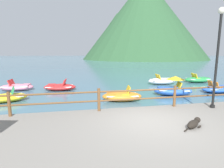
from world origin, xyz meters
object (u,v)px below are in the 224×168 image
(lamp_post, at_px, (218,49))
(pedal_boat_5, at_px, (6,97))
(pedal_boat_2, at_px, (162,81))
(pedal_boat_6, at_px, (173,89))
(pedal_boat_1, at_px, (122,96))
(pedal_boat_3, at_px, (17,87))
(dog_resting, at_px, (194,124))
(pedal_boat_4, at_px, (198,79))
(pedal_boat_7, at_px, (60,87))
(pedal_boat_0, at_px, (217,89))

(lamp_post, distance_m, pedal_boat_5, 11.09)
(lamp_post, bearing_deg, pedal_boat_5, 156.01)
(lamp_post, distance_m, pedal_boat_2, 8.61)
(pedal_boat_6, bearing_deg, lamp_post, -95.13)
(pedal_boat_1, distance_m, pedal_boat_2, 6.79)
(pedal_boat_1, xyz_separation_m, pedal_boat_3, (-6.93, 4.38, -0.03))
(pedal_boat_5, bearing_deg, dog_resting, -38.50)
(pedal_boat_4, distance_m, pedal_boat_7, 12.49)
(pedal_boat_0, height_order, pedal_boat_5, pedal_boat_5)
(lamp_post, relative_size, pedal_boat_5, 1.69)
(pedal_boat_1, xyz_separation_m, pedal_boat_2, (4.83, 4.77, 0.02))
(dog_resting, height_order, pedal_boat_0, pedal_boat_0)
(lamp_post, distance_m, pedal_boat_1, 5.35)
(dog_resting, height_order, pedal_boat_1, pedal_boat_1)
(pedal_boat_3, distance_m, pedal_boat_5, 3.32)
(pedal_boat_4, relative_size, pedal_boat_5, 1.04)
(pedal_boat_2, height_order, pedal_boat_3, pedal_boat_2)
(pedal_boat_0, xyz_separation_m, pedal_boat_2, (-2.33, 3.80, 0.06))
(dog_resting, xyz_separation_m, pedal_boat_1, (-1.16, 5.04, -0.24))
(pedal_boat_0, distance_m, pedal_boat_1, 7.22)
(pedal_boat_2, relative_size, pedal_boat_7, 0.99)
(pedal_boat_0, distance_m, pedal_boat_7, 11.35)
(pedal_boat_7, bearing_deg, pedal_boat_6, -22.61)
(pedal_boat_5, bearing_deg, pedal_boat_7, 45.44)
(dog_resting, distance_m, pedal_boat_2, 10.47)
(pedal_boat_6, bearing_deg, pedal_boat_5, 178.11)
(dog_resting, distance_m, pedal_boat_1, 5.18)
(pedal_boat_7, bearing_deg, pedal_boat_5, -134.56)
(dog_resting, distance_m, pedal_boat_7, 10.20)
(pedal_boat_7, bearing_deg, dog_resting, -60.81)
(pedal_boat_0, height_order, pedal_boat_2, pedal_boat_2)
(pedal_boat_2, bearing_deg, pedal_boat_0, -58.53)
(pedal_boat_1, bearing_deg, lamp_post, -45.02)
(pedal_boat_1, xyz_separation_m, pedal_boat_5, (-6.55, 1.09, -0.03))
(pedal_boat_1, bearing_deg, pedal_boat_0, 7.64)
(dog_resting, xyz_separation_m, pedal_boat_4, (7.46, 10.12, -0.25))
(pedal_boat_4, bearing_deg, pedal_boat_3, -177.42)
(pedal_boat_2, bearing_deg, pedal_boat_4, 4.74)
(pedal_boat_0, distance_m, pedal_boat_3, 14.50)
(lamp_post, relative_size, pedal_boat_0, 1.91)
(lamp_post, distance_m, pedal_boat_6, 4.77)
(lamp_post, height_order, pedal_boat_4, lamp_post)
(dog_resting, relative_size, pedal_boat_6, 0.35)
(lamp_post, height_order, pedal_boat_6, lamp_post)
(lamp_post, relative_size, dog_resting, 4.43)
(pedal_boat_1, bearing_deg, pedal_boat_2, 44.60)
(pedal_boat_3, relative_size, pedal_boat_5, 0.99)
(pedal_boat_3, xyz_separation_m, pedal_boat_5, (0.39, -3.29, -0.00))
(pedal_boat_3, height_order, pedal_boat_4, pedal_boat_4)
(dog_resting, relative_size, pedal_boat_2, 0.38)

